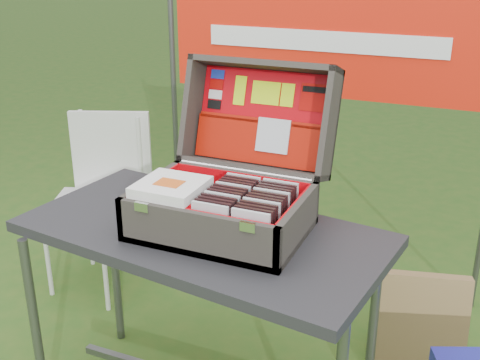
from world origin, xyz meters
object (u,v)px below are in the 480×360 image
at_px(table, 205,324).
at_px(cardboard_box, 420,320).
at_px(suitcase, 228,155).
at_px(chair, 93,208).

bearing_deg(table, cardboard_box, 49.29).
xyz_separation_m(table, suitcase, (0.07, 0.07, 0.66)).
distance_m(suitcase, cardboard_box, 1.22).
relative_size(suitcase, chair, 0.62).
distance_m(table, cardboard_box, 0.98).
distance_m(table, suitcase, 0.67).
relative_size(table, suitcase, 2.23).
bearing_deg(suitcase, table, -137.71).
xyz_separation_m(chair, cardboard_box, (1.68, 0.03, -0.25)).
bearing_deg(table, chair, 155.14).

